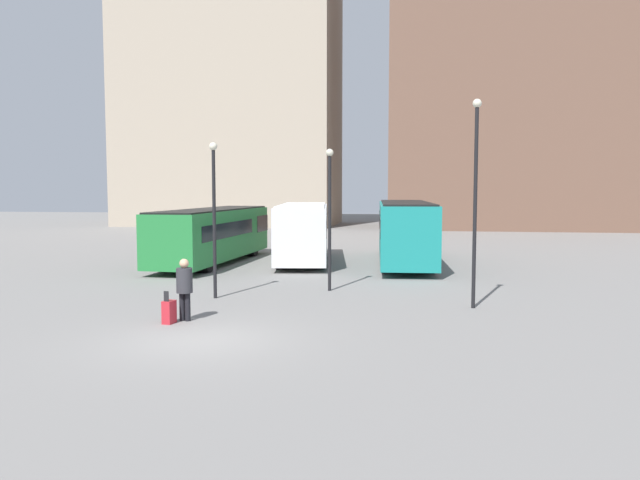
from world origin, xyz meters
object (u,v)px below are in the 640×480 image
at_px(suitcase, 169,312).
at_px(lamp_post_0, 330,207).
at_px(lamp_post_2, 214,207).
at_px(bus_1, 303,231).
at_px(bus_0, 214,233).
at_px(bus_2, 405,230).
at_px(traveler, 184,284).
at_px(lamp_post_1, 475,188).

height_order(suitcase, lamp_post_0, lamp_post_0).
height_order(lamp_post_0, lamp_post_2, lamp_post_2).
bearing_deg(bus_1, suitcase, 167.99).
bearing_deg(bus_1, bus_0, 96.44).
relative_size(bus_2, lamp_post_0, 2.22).
bearing_deg(lamp_post_0, traveler, -119.94).
xyz_separation_m(bus_0, bus_2, (9.75, 1.26, 0.19)).
bearing_deg(lamp_post_2, traveler, -85.09).
bearing_deg(bus_0, traveler, -162.54).
xyz_separation_m(bus_0, bus_1, (4.48, 1.14, 0.10)).
height_order(traveler, lamp_post_0, lamp_post_0).
relative_size(lamp_post_1, lamp_post_2, 1.22).
bearing_deg(lamp_post_1, traveler, -158.95).
xyz_separation_m(lamp_post_1, lamp_post_2, (-8.76, 0.51, -0.63)).
distance_m(bus_2, lamp_post_2, 13.05).
bearing_deg(bus_0, lamp_post_1, -128.51).
bearing_deg(lamp_post_2, bus_2, 60.52).
relative_size(traveler, suitcase, 1.91).
distance_m(bus_0, bus_1, 4.63).
xyz_separation_m(suitcase, lamp_post_0, (3.73, 6.35, 2.80)).
distance_m(bus_2, traveler, 16.23).
relative_size(bus_0, lamp_post_0, 2.18).
relative_size(traveler, lamp_post_0, 0.34).
bearing_deg(bus_1, lamp_post_1, -154.67).
relative_size(bus_2, suitcase, 12.36).
bearing_deg(bus_2, traveler, 154.61).
bearing_deg(lamp_post_1, lamp_post_0, 151.82).
height_order(bus_1, bus_2, bus_2).
relative_size(bus_1, lamp_post_2, 1.77).
relative_size(traveler, lamp_post_1, 0.27).
relative_size(bus_2, lamp_post_1, 1.77).
height_order(bus_0, lamp_post_1, lamp_post_1).
bearing_deg(bus_1, lamp_post_0, -171.60).
bearing_deg(bus_2, bus_1, 87.78).
bearing_deg(bus_1, lamp_post_2, 166.42).
height_order(bus_2, lamp_post_1, lamp_post_1).
xyz_separation_m(bus_2, traveler, (-6.06, -15.04, -0.65)).
bearing_deg(traveler, lamp_post_0, -21.28).
height_order(bus_0, suitcase, bus_0).
distance_m(bus_0, lamp_post_0, 10.71).
distance_m(suitcase, lamp_post_2, 5.06).
xyz_separation_m(bus_1, lamp_post_0, (2.63, -8.99, 1.50)).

